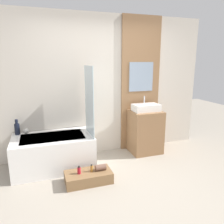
{
  "coord_description": "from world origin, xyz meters",
  "views": [
    {
      "loc": [
        -1.1,
        -2.39,
        1.77
      ],
      "look_at": [
        -0.06,
        0.69,
        1.01
      ],
      "focal_mm": 35.0,
      "sensor_mm": 36.0,
      "label": 1
    }
  ],
  "objects_px": {
    "wooden_step_bench": "(88,177)",
    "bottle_soap_secondary": "(92,168)",
    "bathtub": "(54,152)",
    "sink": "(146,108)",
    "vase_tall_dark": "(17,128)",
    "vase_round_light": "(26,131)",
    "bottle_soap_primary": "(79,170)"
  },
  "relations": [
    {
      "from": "bottle_soap_primary",
      "to": "bathtub",
      "type": "bearing_deg",
      "value": 115.88
    },
    {
      "from": "vase_round_light",
      "to": "bottle_soap_secondary",
      "type": "relative_size",
      "value": 0.79
    },
    {
      "from": "bathtub",
      "to": "wooden_step_bench",
      "type": "distance_m",
      "value": 0.81
    },
    {
      "from": "vase_tall_dark",
      "to": "bottle_soap_secondary",
      "type": "distance_m",
      "value": 1.48
    },
    {
      "from": "bathtub",
      "to": "bottle_soap_secondary",
      "type": "xyz_separation_m",
      "value": [
        0.5,
        -0.64,
        -0.07
      ]
    },
    {
      "from": "sink",
      "to": "bathtub",
      "type": "bearing_deg",
      "value": -176.27
    },
    {
      "from": "bottle_soap_primary",
      "to": "bottle_soap_secondary",
      "type": "relative_size",
      "value": 1.02
    },
    {
      "from": "sink",
      "to": "vase_tall_dark",
      "type": "distance_m",
      "value": 2.33
    },
    {
      "from": "bathtub",
      "to": "wooden_step_bench",
      "type": "xyz_separation_m",
      "value": [
        0.45,
        -0.64,
        -0.2
      ]
    },
    {
      "from": "sink",
      "to": "bottle_soap_secondary",
      "type": "height_order",
      "value": "sink"
    },
    {
      "from": "bathtub",
      "to": "bottle_soap_primary",
      "type": "bearing_deg",
      "value": -64.12
    },
    {
      "from": "vase_round_light",
      "to": "bottle_soap_secondary",
      "type": "bearing_deg",
      "value": -45.44
    },
    {
      "from": "wooden_step_bench",
      "to": "bottle_soap_primary",
      "type": "relative_size",
      "value": 5.91
    },
    {
      "from": "vase_tall_dark",
      "to": "bottle_soap_secondary",
      "type": "relative_size",
      "value": 2.29
    },
    {
      "from": "wooden_step_bench",
      "to": "vase_tall_dark",
      "type": "xyz_separation_m",
      "value": [
        -1.0,
        0.93,
        0.58
      ]
    },
    {
      "from": "wooden_step_bench",
      "to": "sink",
      "type": "relative_size",
      "value": 1.37
    },
    {
      "from": "bottle_soap_primary",
      "to": "bottle_soap_secondary",
      "type": "height_order",
      "value": "bottle_soap_primary"
    },
    {
      "from": "vase_tall_dark",
      "to": "bottle_soap_secondary",
      "type": "xyz_separation_m",
      "value": [
        1.05,
        -0.93,
        -0.45
      ]
    },
    {
      "from": "bathtub",
      "to": "vase_tall_dark",
      "type": "relative_size",
      "value": 4.94
    },
    {
      "from": "wooden_step_bench",
      "to": "bottle_soap_primary",
      "type": "bearing_deg",
      "value": 180.0
    },
    {
      "from": "vase_tall_dark",
      "to": "bottle_soap_primary",
      "type": "distance_m",
      "value": 1.35
    },
    {
      "from": "vase_tall_dark",
      "to": "sink",
      "type": "bearing_deg",
      "value": -4.4
    },
    {
      "from": "wooden_step_bench",
      "to": "bottle_soap_secondary",
      "type": "distance_m",
      "value": 0.14
    },
    {
      "from": "vase_tall_dark",
      "to": "vase_round_light",
      "type": "height_order",
      "value": "vase_tall_dark"
    },
    {
      "from": "sink",
      "to": "bottle_soap_secondary",
      "type": "xyz_separation_m",
      "value": [
        -1.26,
        -0.75,
        -0.68
      ]
    },
    {
      "from": "wooden_step_bench",
      "to": "vase_round_light",
      "type": "xyz_separation_m",
      "value": [
        -0.86,
        0.93,
        0.52
      ]
    },
    {
      "from": "bathtub",
      "to": "sink",
      "type": "relative_size",
      "value": 2.58
    },
    {
      "from": "bottle_soap_secondary",
      "to": "vase_round_light",
      "type": "bearing_deg",
      "value": 134.56
    },
    {
      "from": "vase_tall_dark",
      "to": "vase_round_light",
      "type": "distance_m",
      "value": 0.15
    },
    {
      "from": "bathtub",
      "to": "bottle_soap_secondary",
      "type": "distance_m",
      "value": 0.81
    },
    {
      "from": "sink",
      "to": "vase_tall_dark",
      "type": "relative_size",
      "value": 1.91
    },
    {
      "from": "vase_round_light",
      "to": "bottle_soap_secondary",
      "type": "xyz_separation_m",
      "value": [
        0.92,
        -0.93,
        -0.39
      ]
    }
  ]
}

